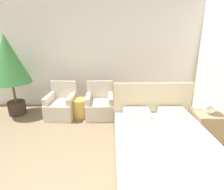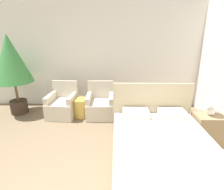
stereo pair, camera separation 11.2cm
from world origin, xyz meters
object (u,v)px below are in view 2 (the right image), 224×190
(bed, at_px, (162,152))
(armchair_near_window_left, at_px, (62,106))
(potted_palm, at_px, (11,62))
(armchair_near_window_right, at_px, (100,106))
(side_table, at_px, (81,108))
(table_lamp, at_px, (214,98))
(nightstand, at_px, (207,129))

(bed, bearing_deg, armchair_near_window_left, 138.66)
(bed, xyz_separation_m, potted_palm, (-3.29, 1.98, 1.08))
(armchair_near_window_right, xyz_separation_m, side_table, (-0.49, -0.03, -0.03))
(table_lamp, bearing_deg, potted_palm, 163.89)
(potted_palm, bearing_deg, bed, -30.97)
(bed, bearing_deg, table_lamp, 34.54)
(potted_palm, bearing_deg, armchair_near_window_left, -6.75)
(armchair_near_window_left, bearing_deg, table_lamp, -15.96)
(side_table, bearing_deg, potted_palm, 174.26)
(nightstand, bearing_deg, armchair_near_window_right, 152.68)
(armchair_near_window_right, relative_size, side_table, 1.83)
(nightstand, xyz_separation_m, table_lamp, (0.01, 0.00, 0.63))
(armchair_near_window_left, bearing_deg, potted_palm, 176.82)
(armchair_near_window_right, height_order, side_table, armchair_near_window_right)
(potted_palm, height_order, side_table, potted_palm)
(armchair_near_window_left, relative_size, armchair_near_window_right, 1.00)
(bed, xyz_separation_m, armchair_near_window_left, (-2.08, 1.83, -0.02))
(bed, xyz_separation_m, table_lamp, (1.05, 0.72, 0.63))
(armchair_near_window_right, xyz_separation_m, nightstand, (2.15, -1.11, 0.02))
(nightstand, distance_m, side_table, 2.85)
(armchair_near_window_left, xyz_separation_m, table_lamp, (3.13, -1.11, 0.65))
(bed, bearing_deg, armchair_near_window_right, 121.26)
(bed, distance_m, potted_palm, 3.99)
(potted_palm, relative_size, table_lamp, 4.03)
(armchair_near_window_left, height_order, nightstand, armchair_near_window_left)
(side_table, bearing_deg, bed, -48.48)
(table_lamp, distance_m, side_table, 2.94)
(armchair_near_window_left, relative_size, side_table, 1.83)
(nightstand, xyz_separation_m, side_table, (-2.64, 1.08, -0.05))
(bed, bearing_deg, side_table, 131.52)
(potted_palm, bearing_deg, nightstand, -16.16)
(nightstand, distance_m, table_lamp, 0.63)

